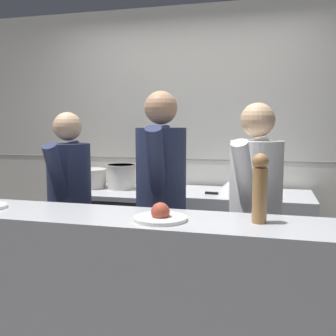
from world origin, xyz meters
TOP-DOWN VIEW (x-y plane):
  - wall_back_tiled at (0.00, 1.55)m, footprint 8.00×0.06m
  - oven_range at (-0.54, 1.15)m, footprint 1.06×0.71m
  - prep_counter at (0.58, 1.14)m, footprint 1.14×0.65m
  - pass_counter at (0.05, -0.31)m, footprint 3.06×0.45m
  - stock_pot at (-0.86, 1.19)m, footprint 0.30×0.30m
  - sauce_pot at (-0.56, 1.21)m, footprint 0.27×0.27m
  - braising_pot at (-0.21, 1.14)m, footprint 0.24×0.24m
  - mixing_bowl_steel at (0.45, 1.10)m, footprint 0.24×0.24m
  - chefs_knife at (0.40, 1.02)m, footprint 0.34×0.06m
  - plated_dish_appetiser at (0.27, -0.36)m, footprint 0.27×0.27m
  - pepper_mill at (0.74, -0.29)m, footprint 0.08×0.08m
  - chef_head_cook at (-0.66, 0.40)m, footprint 0.35×0.69m
  - chef_sous at (0.06, 0.40)m, footprint 0.39×0.75m
  - chef_line at (0.71, 0.31)m, footprint 0.41×0.71m

SIDE VIEW (x-z plane):
  - oven_range at x=-0.54m, z-range 0.00..0.89m
  - prep_counter at x=0.58m, z-range 0.00..0.90m
  - pass_counter at x=0.05m, z-range 0.00..1.01m
  - chef_head_cook at x=-0.66m, z-range 0.09..1.67m
  - chef_line at x=0.71m, z-range 0.09..1.72m
  - chefs_knife at x=0.40m, z-range 0.90..0.92m
  - chef_sous at x=0.06m, z-range 0.10..1.82m
  - mixing_bowl_steel at x=0.45m, z-range 0.91..1.01m
  - braising_pot at x=-0.21m, z-range 0.89..1.04m
  - stock_pot at x=-0.86m, z-range 0.89..1.07m
  - sauce_pot at x=-0.56m, z-range 0.89..1.12m
  - plated_dish_appetiser at x=0.27m, z-range 0.99..1.09m
  - pepper_mill at x=0.74m, z-range 1.03..1.37m
  - wall_back_tiled at x=0.00m, z-range 0.00..2.60m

